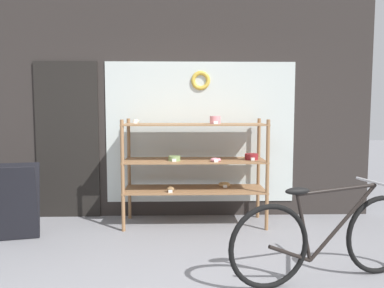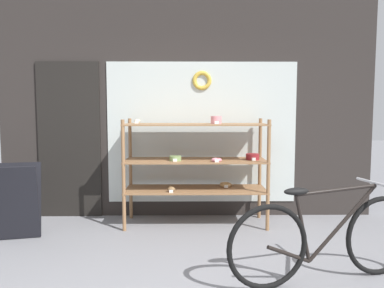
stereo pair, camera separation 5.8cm
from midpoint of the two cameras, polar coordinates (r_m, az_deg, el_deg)
name	(u,v)px [view 1 (the left image)]	position (r m, az deg, el deg)	size (l,w,h in m)	color
storefront_facade	(182,103)	(5.11, -1.83, 6.34)	(5.07, 0.13, 3.20)	#2D2826
display_case	(197,160)	(4.73, 0.37, -2.42)	(1.78, 0.58, 1.38)	#8E6642
bicycle	(327,238)	(3.46, 19.39, -13.31)	(1.75, 0.58, 0.84)	black
sandwich_board	(15,202)	(4.68, -25.69, -8.02)	(0.56, 0.48, 0.85)	black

